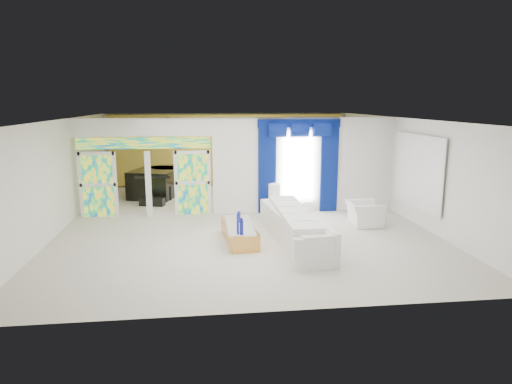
{
  "coord_description": "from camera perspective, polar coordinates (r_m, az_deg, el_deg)",
  "views": [
    {
      "loc": [
        -1.13,
        -13.03,
        3.49
      ],
      "look_at": [
        0.3,
        -1.2,
        1.1
      ],
      "focal_mm": 31.81,
      "sensor_mm": 36.0,
      "label": 1
    }
  ],
  "objects": [
    {
      "name": "chandelier",
      "position": [
        16.49,
        -11.07,
        8.22
      ],
      "size": [
        0.6,
        0.6,
        0.6
      ],
      "primitive_type": "sphere",
      "color": "gold",
      "rests_on": "ceiling"
    },
    {
      "name": "blue_pelmet",
      "position": [
        14.24,
        5.46,
        8.6
      ],
      "size": [
        2.6,
        0.12,
        0.25
      ],
      "primitive_type": "cube",
      "color": "#04134A",
      "rests_on": "dividing_wall"
    },
    {
      "name": "dividing_wall",
      "position": [
        14.54,
        6.22,
        3.42
      ],
      "size": [
        5.7,
        0.18,
        3.0
      ],
      "primitive_type": "cube",
      "color": "white",
      "rests_on": "ground"
    },
    {
      "name": "floor",
      "position": [
        13.53,
        -1.88,
        -3.6
      ],
      "size": [
        12.0,
        12.0,
        0.0
      ],
      "primitive_type": "plane",
      "color": "#B7AF9E",
      "rests_on": "ground"
    },
    {
      "name": "stained_transom",
      "position": [
        14.18,
        -13.91,
        6.0
      ],
      "size": [
        4.0,
        0.05,
        0.35
      ],
      "primitive_type": "cube",
      "color": "#994C3F",
      "rests_on": "dividing_header"
    },
    {
      "name": "coffee_table",
      "position": [
        11.52,
        -2.11,
        -5.19
      ],
      "size": [
        0.84,
        1.99,
        0.43
      ],
      "primitive_type": "cube",
      "rotation": [
        0.0,
        0.0,
        0.1
      ],
      "color": "gold",
      "rests_on": "ground"
    },
    {
      "name": "armchair",
      "position": [
        13.34,
        13.46,
        -2.64
      ],
      "size": [
        0.95,
        1.08,
        0.67
      ],
      "primitive_type": "imported",
      "rotation": [
        0.0,
        0.0,
        1.52
      ],
      "color": "white",
      "rests_on": "ground"
    },
    {
      "name": "window_pane",
      "position": [
        14.4,
        5.33,
        3.15
      ],
      "size": [
        1.0,
        0.02,
        2.3
      ],
      "primitive_type": "cube",
      "color": "white",
      "rests_on": "dividing_wall"
    },
    {
      "name": "blue_drape_left",
      "position": [
        14.2,
        1.4,
        2.88
      ],
      "size": [
        0.55,
        0.1,
        2.8
      ],
      "primitive_type": "cube",
      "color": "#04134A",
      "rests_on": "ground"
    },
    {
      "name": "piano_bench",
      "position": [
        15.81,
        -12.91,
        -1.18
      ],
      "size": [
        0.88,
        0.54,
        0.28
      ],
      "primitive_type": "cube",
      "rotation": [
        0.0,
        0.0,
        -0.29
      ],
      "color": "black",
      "rests_on": "ground"
    },
    {
      "name": "console_table",
      "position": [
        14.14,
        3.52,
        -2.11
      ],
      "size": [
        1.27,
        0.51,
        0.41
      ],
      "primitive_type": "cube",
      "rotation": [
        0.0,
        0.0,
        -0.1
      ],
      "color": "silver",
      "rests_on": "ground"
    },
    {
      "name": "tv_console",
      "position": [
        15.91,
        -18.79,
        -0.36
      ],
      "size": [
        0.63,
        0.58,
        0.85
      ],
      "primitive_type": "cube",
      "rotation": [
        0.0,
        0.0,
        -0.07
      ],
      "color": "tan",
      "rests_on": "ground"
    },
    {
      "name": "stained_panel_right",
      "position": [
        14.25,
        -7.98,
        1.17
      ],
      "size": [
        0.95,
        0.04,
        2.0
      ],
      "primitive_type": "cube",
      "color": "#994C3F",
      "rests_on": "ground"
    },
    {
      "name": "dividing_header",
      "position": [
        14.15,
        -14.0,
        7.92
      ],
      "size": [
        4.3,
        0.18,
        0.55
      ],
      "primitive_type": "cube",
      "color": "white",
      "rests_on": "dividing_wall"
    },
    {
      "name": "wall_mirror",
      "position": [
        13.61,
        19.69,
        2.49
      ],
      "size": [
        0.04,
        2.7,
        1.9
      ],
      "primitive_type": "cube",
      "color": "white",
      "rests_on": "ground"
    },
    {
      "name": "stained_panel_left",
      "position": [
        14.59,
        -19.24,
        0.88
      ],
      "size": [
        0.95,
        0.04,
        2.0
      ],
      "primitive_type": "cube",
      "color": "#994C3F",
      "rests_on": "ground"
    },
    {
      "name": "gold_curtains",
      "position": [
        19.06,
        -3.48,
        5.34
      ],
      "size": [
        9.7,
        0.12,
        2.9
      ],
      "primitive_type": "cube",
      "color": "gold",
      "rests_on": "ground"
    },
    {
      "name": "white_sofa",
      "position": [
        11.38,
        4.82,
        -4.63
      ],
      "size": [
        1.21,
        3.92,
        0.74
      ],
      "primitive_type": "cube",
      "rotation": [
        0.0,
        0.0,
        0.1
      ],
      "color": "white",
      "rests_on": "ground"
    },
    {
      "name": "grand_piano",
      "position": [
        17.3,
        -12.43,
        1.15
      ],
      "size": [
        2.03,
        2.35,
        1.01
      ],
      "primitive_type": "cube",
      "rotation": [
        0.0,
        0.0,
        -0.29
      ],
      "color": "black",
      "rests_on": "ground"
    },
    {
      "name": "table_lamp",
      "position": [
        13.98,
        2.33,
        -0.17
      ],
      "size": [
        0.36,
        0.36,
        0.58
      ],
      "primitive_type": "cylinder",
      "color": "white",
      "rests_on": "console_table"
    },
    {
      "name": "blue_drape_right",
      "position": [
        14.62,
        9.19,
        2.98
      ],
      "size": [
        0.55,
        0.1,
        2.8
      ],
      "primitive_type": "cube",
      "color": "#04134A",
      "rests_on": "ground"
    },
    {
      "name": "decanters",
      "position": [
        11.32,
        -2.02,
        -3.79
      ],
      "size": [
        0.15,
        1.16,
        0.27
      ],
      "color": "navy",
      "rests_on": "coffee_table"
    }
  ]
}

